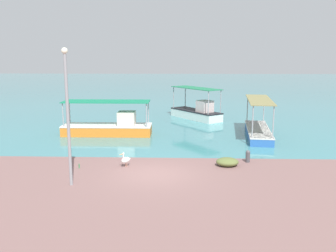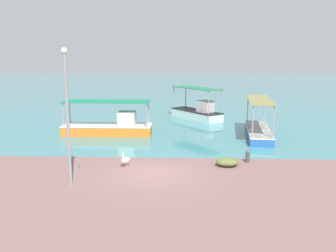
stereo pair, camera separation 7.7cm
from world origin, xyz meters
name	(u,v)px [view 1 (the left image)]	position (x,y,z in m)	size (l,w,h in m)	color
ground	(155,174)	(0.00, 0.00, 0.00)	(120.00, 120.00, 0.00)	#7C5A57
harbor_water	(174,88)	(0.00, 48.00, 0.00)	(110.00, 90.00, 0.00)	teal
fishing_boat_near_left	(110,126)	(-3.94, 9.02, 0.63)	(6.49, 2.05, 2.49)	orange
fishing_boat_center	(197,112)	(2.73, 16.00, 0.67)	(4.69, 5.44, 2.83)	white
fishing_boat_near_right	(258,129)	(6.85, 8.92, 0.50)	(2.34, 6.74, 2.68)	#2D61AF
pelican	(126,160)	(-1.61, 1.22, 0.38)	(0.60, 0.69, 0.80)	#E0997A
lamp_post	(68,110)	(-3.68, -1.65, 3.43)	(0.28, 0.28, 6.13)	gray
mooring_bollard	(248,156)	(4.97, 2.28, 0.36)	(0.25, 0.25, 0.68)	#47474C
net_pile	(227,162)	(3.76, 1.54, 0.22)	(1.19, 1.01, 0.45)	#606C38
glass_bottle	(79,166)	(-4.00, 0.86, 0.11)	(0.07, 0.07, 0.27)	#3F7F4C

